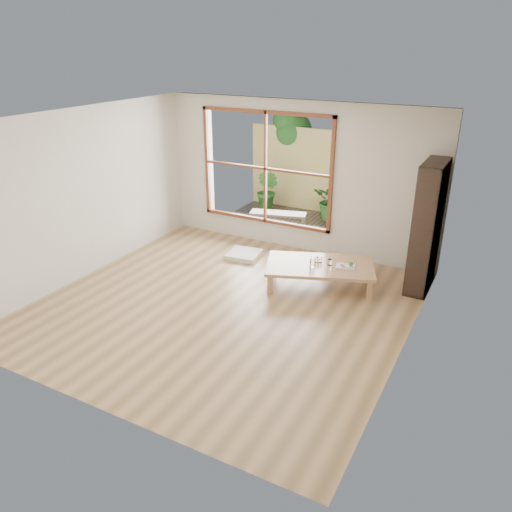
{
  "coord_description": "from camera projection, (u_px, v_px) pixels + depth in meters",
  "views": [
    {
      "loc": [
        3.35,
        -5.34,
        3.49
      ],
      "look_at": [
        0.16,
        0.63,
        0.55
      ],
      "focal_mm": 35.0,
      "sensor_mm": 36.0,
      "label": 1
    }
  ],
  "objects": [
    {
      "name": "food_tray",
      "position": [
        347.0,
        266.0,
        7.49
      ],
      "size": [
        0.33,
        0.27,
        0.09
      ],
      "rotation": [
        0.0,
        0.0,
        0.29
      ],
      "color": "white",
      "rests_on": "low_table"
    },
    {
      "name": "glass_mid",
      "position": [
        330.0,
        262.0,
        7.54
      ],
      "size": [
        0.07,
        0.07,
        0.09
      ],
      "primitive_type": "cylinder",
      "color": "silver",
      "rests_on": "low_table"
    },
    {
      "name": "ground",
      "position": [
        226.0,
        304.0,
        7.16
      ],
      "size": [
        5.0,
        5.0,
        0.0
      ],
      "primitive_type": "plane",
      "color": "tan",
      "rests_on": "ground"
    },
    {
      "name": "glass_small",
      "position": [
        317.0,
        260.0,
        7.64
      ],
      "size": [
        0.07,
        0.07,
        0.09
      ],
      "primitive_type": "cylinder",
      "color": "silver",
      "rests_on": "low_table"
    },
    {
      "name": "shrub_left",
      "position": [
        268.0,
        191.0,
        10.81
      ],
      "size": [
        0.6,
        0.54,
        0.92
      ],
      "primitive_type": "imported",
      "rotation": [
        0.0,
        0.0,
        -0.3
      ],
      "color": "#255920",
      "rests_on": "deck"
    },
    {
      "name": "glass_tall",
      "position": [
        312.0,
        262.0,
        7.48
      ],
      "size": [
        0.08,
        0.08,
        0.15
      ],
      "primitive_type": "cylinder",
      "color": "silver",
      "rests_on": "low_table"
    },
    {
      "name": "low_table",
      "position": [
        320.0,
        267.0,
        7.6
      ],
      "size": [
        1.83,
        1.43,
        0.35
      ],
      "rotation": [
        0.0,
        0.0,
        0.37
      ],
      "color": "tan",
      "rests_on": "ground"
    },
    {
      "name": "bookshelf",
      "position": [
        427.0,
        227.0,
        7.31
      ],
      "size": [
        0.31,
        0.87,
        1.94
      ],
      "primitive_type": "cube",
      "color": "#30231B",
      "rests_on": "ground"
    },
    {
      "name": "bamboo_fence",
      "position": [
        311.0,
        171.0,
        10.75
      ],
      "size": [
        2.8,
        0.06,
        1.8
      ],
      "primitive_type": "cube",
      "color": "#DCC571",
      "rests_on": "ground"
    },
    {
      "name": "glass_short",
      "position": [
        319.0,
        260.0,
        7.63
      ],
      "size": [
        0.07,
        0.07,
        0.1
      ],
      "primitive_type": "cylinder",
      "color": "silver",
      "rests_on": "low_table"
    },
    {
      "name": "deck",
      "position": [
        290.0,
        224.0,
        10.3
      ],
      "size": [
        2.8,
        2.0,
        0.05
      ],
      "primitive_type": "cube",
      "color": "#352E26",
      "rests_on": "ground"
    },
    {
      "name": "floor_cushion",
      "position": [
        244.0,
        254.0,
        8.73
      ],
      "size": [
        0.6,
        0.6,
        0.08
      ],
      "primitive_type": "cube",
      "rotation": [
        0.0,
        0.0,
        0.14
      ],
      "color": "white",
      "rests_on": "ground"
    },
    {
      "name": "garden_tree",
      "position": [
        289.0,
        132.0,
        11.0
      ],
      "size": [
        1.04,
        0.85,
        2.22
      ],
      "color": "#4C3D2D",
      "rests_on": "ground"
    },
    {
      "name": "shrub_right",
      "position": [
        334.0,
        200.0,
        10.26
      ],
      "size": [
        0.88,
        0.79,
        0.87
      ],
      "primitive_type": "imported",
      "rotation": [
        0.0,
        0.0,
        0.15
      ],
      "color": "#255920",
      "rests_on": "deck"
    },
    {
      "name": "garden_bench",
      "position": [
        278.0,
        215.0,
        9.82
      ],
      "size": [
        1.14,
        0.6,
        0.35
      ],
      "rotation": [
        0.0,
        0.0,
        0.27
      ],
      "color": "#30231B",
      "rests_on": "deck"
    }
  ]
}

